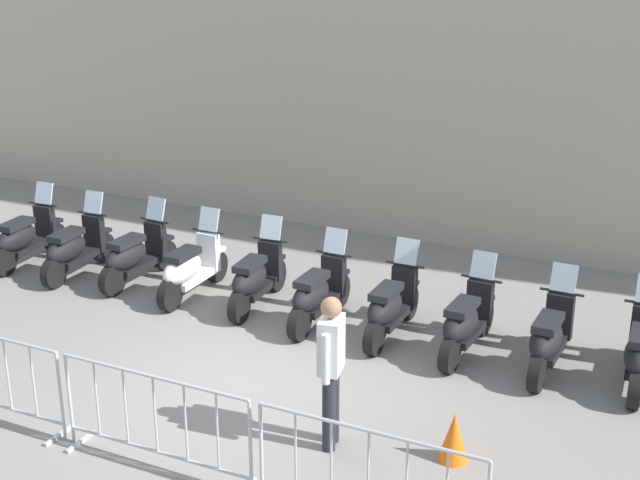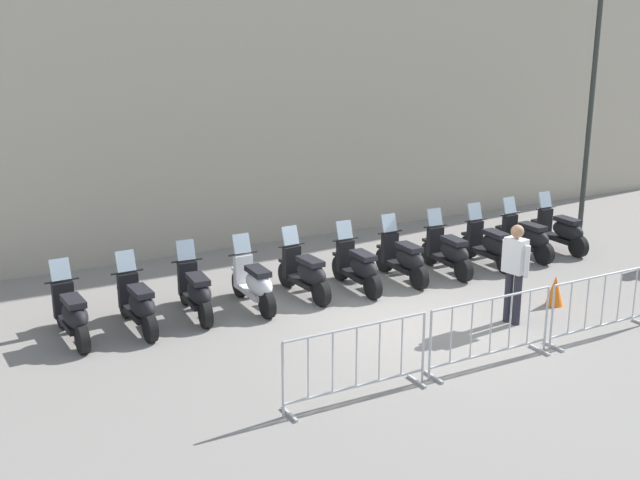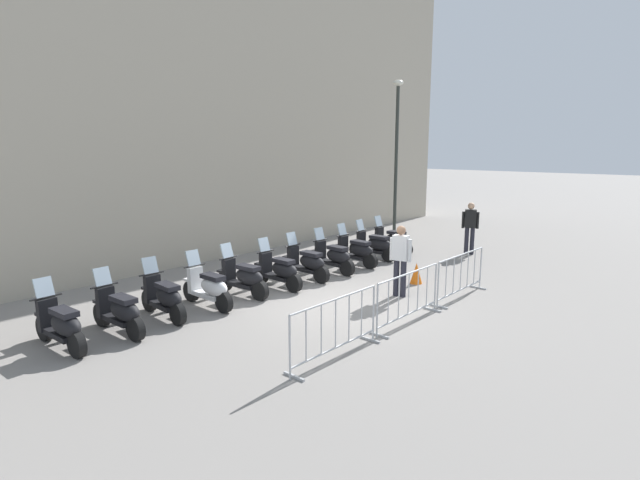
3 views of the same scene
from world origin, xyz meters
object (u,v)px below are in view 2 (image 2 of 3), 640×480
at_px(motorcycle_8, 490,245).
at_px(motorcycle_0, 72,315).
at_px(motorcycle_6, 404,259).
at_px(barrier_segment_0, 356,363).
at_px(motorcycle_3, 255,284).
at_px(barrier_segment_2, 603,305).
at_px(traffic_cone, 555,291).
at_px(motorcycle_2, 196,292).
at_px(motorcycle_5, 358,267).
at_px(motorcycle_4, 306,274).
at_px(motorcycle_7, 449,252).
at_px(motorcycle_1, 138,305).
at_px(motorcycle_9, 526,238).
at_px(officer_near_row_end, 515,268).
at_px(street_lamp, 593,85).
at_px(barrier_segment_1, 491,332).
at_px(motorcycle_10, 561,231).

bearing_deg(motorcycle_8, motorcycle_0, 175.20).
height_order(motorcycle_6, barrier_segment_0, motorcycle_6).
distance_m(motorcycle_3, barrier_segment_2, 5.91).
height_order(motorcycle_6, traffic_cone, motorcycle_6).
height_order(motorcycle_2, motorcycle_6, same).
xyz_separation_m(motorcycle_2, motorcycle_5, (3.17, -0.39, 0.00)).
distance_m(motorcycle_4, motorcycle_7, 3.18).
xyz_separation_m(motorcycle_4, barrier_segment_2, (3.08, -4.20, 0.07)).
distance_m(motorcycle_1, barrier_segment_2, 7.61).
xyz_separation_m(motorcycle_5, motorcycle_6, (1.06, -0.04, 0.00)).
bearing_deg(motorcycle_9, officer_near_row_end, -140.01).
distance_m(motorcycle_4, street_lamp, 8.62).
height_order(motorcycle_4, barrier_segment_2, motorcycle_4).
xyz_separation_m(motorcycle_3, street_lamp, (9.12, 0.35, 3.06)).
height_order(motorcycle_3, barrier_segment_1, motorcycle_3).
relative_size(motorcycle_6, barrier_segment_2, 0.77).
xyz_separation_m(motorcycle_1, traffic_cone, (6.75, -2.91, -0.18)).
relative_size(motorcycle_4, motorcycle_6, 1.00).
distance_m(motorcycle_6, motorcycle_10, 4.25).
xyz_separation_m(motorcycle_3, barrier_segment_0, (-0.50, -3.85, 0.07)).
height_order(motorcycle_8, barrier_segment_2, motorcycle_8).
bearing_deg(barrier_segment_2, motorcycle_5, 117.05).
height_order(motorcycle_10, traffic_cone, motorcycle_10).
bearing_deg(motorcycle_4, motorcycle_6, -6.98).
bearing_deg(traffic_cone, motorcycle_10, 39.52).
bearing_deg(motorcycle_10, motorcycle_4, 175.49).
height_order(motorcycle_1, barrier_segment_2, motorcycle_1).
height_order(motorcycle_2, barrier_segment_1, motorcycle_2).
height_order(motorcycle_0, motorcycle_10, same).
distance_m(motorcycle_8, traffic_cone, 2.43).
bearing_deg(motorcycle_10, barrier_segment_1, -147.85).
xyz_separation_m(motorcycle_4, traffic_cone, (3.56, -2.80, -0.18)).
relative_size(motorcycle_3, motorcycle_5, 1.00).
bearing_deg(motorcycle_5, barrier_segment_1, -94.35).
distance_m(motorcycle_5, barrier_segment_1, 3.82).
xyz_separation_m(motorcycle_3, motorcycle_5, (2.11, -0.22, 0.00)).
distance_m(motorcycle_3, barrier_segment_1, 4.42).
height_order(motorcycle_7, officer_near_row_end, officer_near_row_end).
distance_m(motorcycle_3, motorcycle_10, 7.44).
bearing_deg(motorcycle_7, barrier_segment_2, -91.21).
height_order(barrier_segment_1, traffic_cone, barrier_segment_1).
xyz_separation_m(motorcycle_8, barrier_segment_1, (-3.47, -3.55, 0.07)).
height_order(motorcycle_8, traffic_cone, motorcycle_8).
relative_size(motorcycle_1, barrier_segment_1, 0.77).
relative_size(motorcycle_5, street_lamp, 0.30).
height_order(motorcycle_1, street_lamp, street_lamp).
bearing_deg(motorcycle_1, traffic_cone, -23.32).
distance_m(motorcycle_1, street_lamp, 11.65).
bearing_deg(barrier_segment_2, officer_near_row_end, 123.85).
xyz_separation_m(motorcycle_5, officer_near_row_end, (1.23, -2.79, 0.53)).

